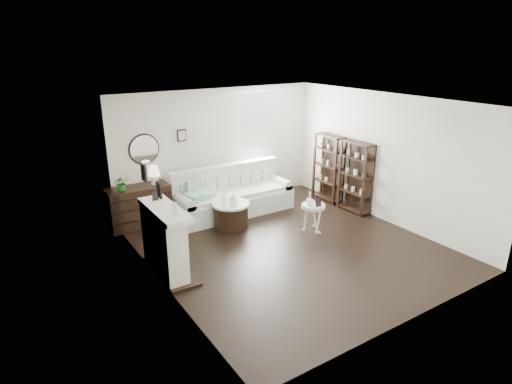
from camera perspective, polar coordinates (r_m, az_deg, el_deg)
room at (r=10.20m, az=-1.28°, el=7.71°), size 5.50×5.50×5.50m
fireplace at (r=7.20m, az=-12.04°, el=-6.74°), size 0.50×1.40×1.84m
shelf_unit_far at (r=10.43m, az=9.62°, el=3.21°), size 0.30×0.80×1.60m
shelf_unit_near at (r=9.82m, az=13.13°, el=1.94°), size 0.30×0.80×1.60m
sofa at (r=9.65m, az=-3.21°, el=-0.73°), size 2.69×0.93×1.04m
quilt at (r=9.07m, az=-7.64°, el=-0.45°), size 0.62×0.54×0.14m
suitcase at (r=10.54m, az=3.01°, el=0.11°), size 0.56×0.22×0.37m
dresser at (r=9.22m, az=-15.31°, el=-1.86°), size 1.27×0.55×0.85m
table_lamp at (r=9.13m, az=-13.44°, el=2.21°), size 0.28×0.28×0.39m
potted_plant at (r=8.91m, az=-17.47°, el=1.15°), size 0.31×0.28×0.31m
drum_table at (r=8.87m, az=-3.36°, el=-3.07°), size 0.78×0.78×0.54m
pedestal_table at (r=8.66m, az=7.64°, el=-1.99°), size 0.48×0.48×0.58m
eiffel_drum at (r=8.83m, az=-3.09°, el=-0.65°), size 0.12×0.12×0.20m
bottle_drum at (r=8.57m, az=-4.25°, el=-1.06°), size 0.06×0.06×0.27m
card_frame_drum at (r=8.56m, az=-3.08°, el=-1.30°), size 0.15×0.06×0.20m
eiffel_ped at (r=8.69m, az=8.03°, el=-0.93°), size 0.12×0.12×0.18m
flask_ped at (r=8.56m, az=7.18°, el=-0.89°), size 0.15×0.15×0.28m
card_frame_ped at (r=8.54m, az=8.33°, el=-1.41°), size 0.13×0.08×0.16m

